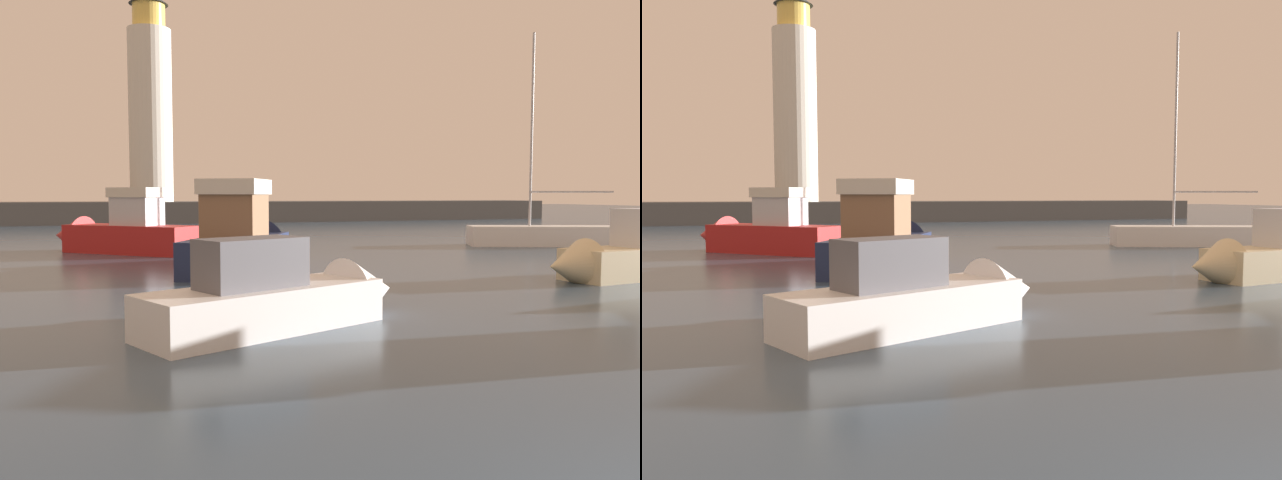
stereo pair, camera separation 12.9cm
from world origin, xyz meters
TOP-DOWN VIEW (x-y plane):
  - ground_plane at (0.00, 28.21)m, footprint 220.00×220.00m
  - breakwater at (0.00, 56.41)m, footprint 77.31×6.62m
  - lighthouse at (-0.90, 56.41)m, footprint 3.80×3.80m
  - motorboat_0 at (-1.31, 9.31)m, footprint 6.03×3.76m
  - motorboat_1 at (-0.23, 19.08)m, footprint 5.34×7.51m
  - motorboat_3 at (-4.37, 26.64)m, footprint 6.68×6.28m
  - motorboat_5 at (9.92, 12.62)m, footprint 6.30×2.38m
  - sailboat_moored at (15.89, 23.78)m, footprint 7.57×4.25m

SIDE VIEW (x-z plane):
  - ground_plane at x=0.00m, z-range 0.00..0.00m
  - sailboat_moored at x=15.89m, z-range -4.67..5.77m
  - motorboat_0 at x=-1.31m, z-range -0.46..1.60m
  - motorboat_5 at x=9.92m, z-range -0.50..1.86m
  - motorboat_3 at x=-4.37m, z-range -0.65..2.43m
  - breakwater at x=0.00m, z-range 0.00..1.89m
  - motorboat_1 at x=-0.23m, z-range -0.75..2.68m
  - lighthouse at x=-0.90m, z-range 1.40..20.00m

